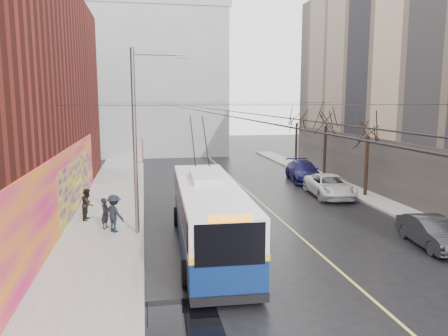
# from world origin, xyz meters

# --- Properties ---
(ground) EXTENTS (140.00, 140.00, 0.00)m
(ground) POSITION_xyz_m (0.00, 0.00, 0.00)
(ground) COLOR black
(ground) RESTS_ON ground
(sidewalk_left) EXTENTS (4.00, 60.00, 0.15)m
(sidewalk_left) POSITION_xyz_m (-8.00, 12.00, 0.07)
(sidewalk_left) COLOR gray
(sidewalk_left) RESTS_ON ground
(sidewalk_right) EXTENTS (2.00, 60.00, 0.15)m
(sidewalk_right) POSITION_xyz_m (9.00, 12.00, 0.07)
(sidewalk_right) COLOR gray
(sidewalk_right) RESTS_ON ground
(lane_line) EXTENTS (0.12, 50.00, 0.01)m
(lane_line) POSITION_xyz_m (1.50, 14.00, 0.00)
(lane_line) COLOR #BFB74C
(lane_line) RESTS_ON ground
(building_far) EXTENTS (20.50, 12.10, 18.00)m
(building_far) POSITION_xyz_m (-6.00, 44.99, 9.02)
(building_far) COLOR gray
(building_far) RESTS_ON ground
(streetlight_pole) EXTENTS (2.65, 0.60, 9.00)m
(streetlight_pole) POSITION_xyz_m (-6.14, 10.00, 4.85)
(streetlight_pole) COLOR slate
(streetlight_pole) RESTS_ON ground
(catenary_wires) EXTENTS (18.00, 60.00, 0.22)m
(catenary_wires) POSITION_xyz_m (-2.54, 14.77, 6.25)
(catenary_wires) COLOR black
(tree_near) EXTENTS (3.20, 3.20, 6.40)m
(tree_near) POSITION_xyz_m (9.00, 16.00, 4.98)
(tree_near) COLOR black
(tree_near) RESTS_ON ground
(tree_mid) EXTENTS (3.20, 3.20, 6.68)m
(tree_mid) POSITION_xyz_m (9.00, 23.00, 5.25)
(tree_mid) COLOR black
(tree_mid) RESTS_ON ground
(tree_far) EXTENTS (3.20, 3.20, 6.57)m
(tree_far) POSITION_xyz_m (9.00, 30.00, 5.14)
(tree_far) COLOR black
(tree_far) RESTS_ON ground
(puddle) EXTENTS (2.51, 3.69, 0.01)m
(puddle) POSITION_xyz_m (-4.99, 0.83, 0.00)
(puddle) COLOR black
(puddle) RESTS_ON ground
(pigeons_flying) EXTENTS (3.67, 1.05, 1.48)m
(pigeons_flying) POSITION_xyz_m (-3.19, 10.09, 7.25)
(pigeons_flying) COLOR slate
(trolleybus) EXTENTS (3.13, 12.12, 5.70)m
(trolleybus) POSITION_xyz_m (-3.13, 7.51, 1.58)
(trolleybus) COLOR #0A1F52
(trolleybus) RESTS_ON ground
(parked_car_b) EXTENTS (1.87, 4.27, 1.36)m
(parked_car_b) POSITION_xyz_m (6.82, 5.90, 0.68)
(parked_car_b) COLOR #28292B
(parked_car_b) RESTS_ON ground
(parked_car_c) EXTENTS (2.95, 5.58, 1.49)m
(parked_car_c) POSITION_xyz_m (6.67, 16.65, 0.75)
(parked_car_c) COLOR silver
(parked_car_c) RESTS_ON ground
(parked_car_d) EXTENTS (2.91, 5.75, 1.60)m
(parked_car_d) POSITION_xyz_m (7.00, 22.60, 0.80)
(parked_car_d) COLOR #17164D
(parked_car_d) RESTS_ON ground
(following_car) EXTENTS (2.12, 4.54, 1.50)m
(following_car) POSITION_xyz_m (-2.54, 18.85, 0.75)
(following_car) COLOR #9B9A9F
(following_car) RESTS_ON ground
(pedestrian_a) EXTENTS (0.55, 0.67, 1.57)m
(pedestrian_a) POSITION_xyz_m (-7.90, 11.05, 0.94)
(pedestrian_a) COLOR black
(pedestrian_a) RESTS_ON sidewalk_left
(pedestrian_b) EXTENTS (0.78, 0.93, 1.72)m
(pedestrian_b) POSITION_xyz_m (-8.97, 12.92, 1.01)
(pedestrian_b) COLOR black
(pedestrian_b) RESTS_ON sidewalk_left
(pedestrian_c) EXTENTS (1.34, 1.34, 1.86)m
(pedestrian_c) POSITION_xyz_m (-7.41, 10.36, 1.08)
(pedestrian_c) COLOR black
(pedestrian_c) RESTS_ON sidewalk_left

